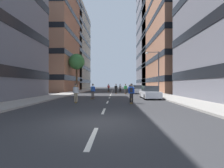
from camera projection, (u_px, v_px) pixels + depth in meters
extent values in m
plane|color=#333335|center=(111.00, 93.00, 29.97)|extent=(137.36, 137.36, 0.00)
cube|color=#9E9991|center=(75.00, 92.00, 32.98)|extent=(3.21, 62.96, 0.14)
cube|color=#9E9991|center=(149.00, 92.00, 32.68)|extent=(3.21, 62.96, 0.14)
cube|color=silver|center=(92.00, 137.00, 5.08)|extent=(0.16, 2.20, 0.01)
cube|color=silver|center=(104.00, 111.00, 10.08)|extent=(0.16, 2.20, 0.01)
cube|color=silver|center=(108.00, 102.00, 15.08)|extent=(0.16, 2.20, 0.01)
cube|color=silver|center=(109.00, 98.00, 20.08)|extent=(0.16, 2.20, 0.01)
cube|color=silver|center=(111.00, 95.00, 25.07)|extent=(0.16, 2.20, 0.01)
cube|color=silver|center=(111.00, 93.00, 30.07)|extent=(0.16, 2.20, 0.01)
cube|color=silver|center=(112.00, 92.00, 35.07)|extent=(0.16, 2.20, 0.01)
cube|color=silver|center=(112.00, 91.00, 40.07)|extent=(0.16, 2.20, 0.01)
cube|color=silver|center=(113.00, 90.00, 45.07)|extent=(0.16, 2.20, 0.01)
cube|color=silver|center=(113.00, 90.00, 50.07)|extent=(0.16, 2.20, 0.01)
cube|color=silver|center=(113.00, 89.00, 55.07)|extent=(0.16, 2.20, 0.01)
cube|color=#9E6B51|center=(46.00, 39.00, 39.26)|extent=(14.58, 16.40, 25.70)
cube|color=black|center=(46.00, 79.00, 39.25)|extent=(14.70, 16.52, 1.10)
cube|color=black|center=(46.00, 58.00, 39.26)|extent=(14.70, 16.52, 1.10)
cube|color=black|center=(46.00, 37.00, 39.26)|extent=(14.70, 16.52, 1.10)
cube|color=black|center=(46.00, 16.00, 39.27)|extent=(14.70, 16.52, 1.10)
cube|color=#BCB29E|center=(65.00, 50.00, 54.31)|extent=(14.58, 19.24, 27.04)
cube|color=black|center=(65.00, 81.00, 54.29)|extent=(14.70, 19.36, 1.10)
cube|color=black|center=(65.00, 68.00, 54.30)|extent=(14.70, 19.36, 1.10)
cube|color=black|center=(65.00, 55.00, 54.30)|extent=(14.70, 19.36, 1.10)
cube|color=black|center=(65.00, 42.00, 54.31)|extent=(14.70, 19.36, 1.10)
cube|color=black|center=(65.00, 29.00, 54.32)|extent=(14.70, 19.36, 1.10)
cube|color=black|center=(65.00, 16.00, 54.32)|extent=(14.70, 19.36, 1.10)
cube|color=#9E6B51|center=(180.00, 17.00, 38.61)|extent=(14.58, 23.29, 36.30)
cube|color=black|center=(180.00, 80.00, 38.59)|extent=(14.70, 23.41, 1.10)
cube|color=black|center=(180.00, 61.00, 38.60)|extent=(14.70, 23.41, 1.10)
cube|color=black|center=(180.00, 43.00, 38.60)|extent=(14.70, 23.41, 1.10)
cube|color=black|center=(180.00, 24.00, 38.61)|extent=(14.70, 23.41, 1.10)
cube|color=black|center=(180.00, 6.00, 38.62)|extent=(14.70, 23.41, 1.10)
cube|color=slate|center=(162.00, 34.00, 53.66)|extent=(14.58, 19.39, 37.18)
cube|color=black|center=(162.00, 81.00, 53.63)|extent=(14.70, 19.51, 1.10)
cube|color=black|center=(162.00, 67.00, 53.64)|extent=(14.70, 19.51, 1.10)
cube|color=black|center=(162.00, 54.00, 53.65)|extent=(14.70, 19.51, 1.10)
cube|color=black|center=(162.00, 40.00, 53.65)|extent=(14.70, 19.51, 1.10)
cube|color=black|center=(162.00, 26.00, 53.66)|extent=(14.70, 19.51, 1.10)
cube|color=black|center=(162.00, 12.00, 53.67)|extent=(14.70, 19.51, 1.10)
cube|color=black|center=(132.00, 89.00, 37.65)|extent=(1.80, 4.40, 0.70)
cube|color=#2D3338|center=(132.00, 86.00, 37.50)|extent=(1.60, 2.10, 0.64)
cylinder|color=black|center=(128.00, 90.00, 39.12)|extent=(0.22, 0.64, 0.64)
cylinder|color=black|center=(135.00, 90.00, 39.09)|extent=(0.22, 0.64, 0.64)
cylinder|color=black|center=(129.00, 90.00, 36.22)|extent=(0.22, 0.64, 0.64)
cylinder|color=black|center=(136.00, 90.00, 36.19)|extent=(0.22, 0.64, 0.64)
cube|color=silver|center=(137.00, 91.00, 29.11)|extent=(1.80, 4.40, 0.70)
cube|color=#2D3338|center=(137.00, 87.00, 28.96)|extent=(1.60, 2.10, 0.64)
cylinder|color=black|center=(132.00, 91.00, 30.57)|extent=(0.22, 0.64, 0.64)
cylinder|color=black|center=(140.00, 91.00, 30.54)|extent=(0.22, 0.64, 0.64)
cylinder|color=black|center=(134.00, 92.00, 27.68)|extent=(0.22, 0.64, 0.64)
cylinder|color=black|center=(143.00, 92.00, 27.64)|extent=(0.22, 0.64, 0.64)
cube|color=silver|center=(150.00, 94.00, 18.79)|extent=(1.80, 4.40, 0.70)
cube|color=#2D3338|center=(150.00, 88.00, 18.64)|extent=(1.60, 2.10, 0.64)
cylinder|color=black|center=(141.00, 95.00, 20.26)|extent=(0.22, 0.64, 0.64)
cylinder|color=black|center=(153.00, 95.00, 20.23)|extent=(0.22, 0.64, 0.64)
cylinder|color=black|center=(145.00, 97.00, 17.36)|extent=(0.22, 0.64, 0.64)
cylinder|color=black|center=(160.00, 97.00, 17.33)|extent=(0.22, 0.64, 0.64)
cylinder|color=#4C3823|center=(77.00, 79.00, 34.37)|extent=(0.36, 0.36, 5.26)
sphere|color=#387A3D|center=(77.00, 62.00, 34.37)|extent=(3.40, 3.40, 3.40)
cylinder|color=#3F3F44|center=(159.00, 73.00, 23.86)|extent=(0.16, 0.16, 6.50)
cylinder|color=#3F3F44|center=(153.00, 52.00, 23.88)|extent=(1.80, 0.10, 0.10)
ellipsoid|color=silver|center=(147.00, 53.00, 23.90)|extent=(0.50, 0.30, 0.24)
cube|color=brown|center=(131.00, 102.00, 14.06)|extent=(0.39, 0.92, 0.02)
cylinder|color=#D8BF4C|center=(132.00, 103.00, 14.37)|extent=(0.19, 0.11, 0.07)
cylinder|color=#D8BF4C|center=(131.00, 103.00, 13.75)|extent=(0.19, 0.11, 0.07)
cylinder|color=black|center=(130.00, 98.00, 14.08)|extent=(0.17, 0.17, 0.80)
cylinder|color=black|center=(132.00, 98.00, 14.04)|extent=(0.17, 0.17, 0.80)
cube|color=blue|center=(131.00, 90.00, 14.06)|extent=(0.36, 0.26, 0.55)
cylinder|color=blue|center=(129.00, 91.00, 14.16)|extent=(0.14, 0.24, 0.55)
cylinder|color=blue|center=(134.00, 91.00, 14.06)|extent=(0.14, 0.24, 0.55)
sphere|color=#997051|center=(131.00, 85.00, 14.08)|extent=(0.22, 0.22, 0.22)
sphere|color=black|center=(131.00, 85.00, 14.08)|extent=(0.21, 0.21, 0.21)
cube|color=black|center=(131.00, 90.00, 13.89)|extent=(0.29, 0.21, 0.40)
cube|color=brown|center=(126.00, 94.00, 27.37)|extent=(0.35, 0.92, 0.02)
cylinder|color=#D8BF4C|center=(125.00, 94.00, 27.69)|extent=(0.19, 0.10, 0.07)
cylinder|color=#D8BF4C|center=(126.00, 94.00, 27.05)|extent=(0.19, 0.10, 0.07)
cylinder|color=#594C47|center=(125.00, 91.00, 27.36)|extent=(0.16, 0.16, 0.80)
cylinder|color=#594C47|center=(126.00, 91.00, 27.38)|extent=(0.16, 0.16, 0.80)
cube|color=green|center=(126.00, 87.00, 27.37)|extent=(0.35, 0.25, 0.55)
cylinder|color=green|center=(124.00, 87.00, 27.39)|extent=(0.13, 0.24, 0.55)
cylinder|color=green|center=(127.00, 87.00, 27.45)|extent=(0.13, 0.24, 0.55)
sphere|color=#997051|center=(125.00, 85.00, 27.39)|extent=(0.22, 0.22, 0.22)
sphere|color=black|center=(125.00, 84.00, 27.39)|extent=(0.21, 0.21, 0.21)
cube|color=brown|center=(120.00, 92.00, 34.47)|extent=(0.31, 0.92, 0.02)
cylinder|color=#D8BF4C|center=(120.00, 92.00, 34.79)|extent=(0.19, 0.09, 0.07)
cylinder|color=#D8BF4C|center=(120.00, 92.00, 34.15)|extent=(0.19, 0.09, 0.07)
cylinder|color=black|center=(120.00, 90.00, 34.46)|extent=(0.16, 0.16, 0.80)
cylinder|color=black|center=(121.00, 90.00, 34.48)|extent=(0.16, 0.16, 0.80)
cube|color=white|center=(120.00, 87.00, 34.47)|extent=(0.34, 0.24, 0.55)
cylinder|color=white|center=(119.00, 87.00, 34.50)|extent=(0.12, 0.24, 0.55)
cylinder|color=white|center=(121.00, 87.00, 34.54)|extent=(0.12, 0.24, 0.55)
sphere|color=#997051|center=(120.00, 85.00, 34.49)|extent=(0.22, 0.22, 0.22)
sphere|color=black|center=(120.00, 84.00, 34.49)|extent=(0.21, 0.21, 0.21)
cube|color=brown|center=(131.00, 99.00, 17.94)|extent=(0.26, 0.91, 0.02)
cylinder|color=#D8BF4C|center=(131.00, 99.00, 18.26)|extent=(0.18, 0.08, 0.07)
cylinder|color=#D8BF4C|center=(131.00, 99.00, 17.62)|extent=(0.18, 0.08, 0.07)
cylinder|color=#2D334C|center=(130.00, 95.00, 17.95)|extent=(0.15, 0.15, 0.80)
cylinder|color=#2D334C|center=(132.00, 95.00, 17.93)|extent=(0.15, 0.15, 0.80)
cube|color=blue|center=(131.00, 89.00, 17.94)|extent=(0.33, 0.22, 0.55)
cylinder|color=blue|center=(129.00, 89.00, 18.01)|extent=(0.11, 0.24, 0.55)
cylinder|color=blue|center=(133.00, 89.00, 17.97)|extent=(0.11, 0.24, 0.55)
sphere|color=#997051|center=(131.00, 85.00, 17.96)|extent=(0.22, 0.22, 0.22)
sphere|color=black|center=(131.00, 84.00, 17.96)|extent=(0.21, 0.21, 0.21)
cube|color=brown|center=(76.00, 102.00, 14.63)|extent=(0.39, 0.92, 0.02)
cylinder|color=#D8BF4C|center=(76.00, 102.00, 14.95)|extent=(0.19, 0.11, 0.07)
cylinder|color=#D8BF4C|center=(76.00, 103.00, 14.32)|extent=(0.19, 0.11, 0.07)
cylinder|color=tan|center=(75.00, 97.00, 14.62)|extent=(0.17, 0.17, 0.80)
cylinder|color=tan|center=(77.00, 97.00, 14.65)|extent=(0.17, 0.17, 0.80)
cube|color=white|center=(76.00, 90.00, 14.63)|extent=(0.36, 0.26, 0.55)
cylinder|color=white|center=(73.00, 90.00, 14.64)|extent=(0.14, 0.24, 0.55)
cylinder|color=white|center=(78.00, 90.00, 14.73)|extent=(0.14, 0.24, 0.55)
sphere|color=tan|center=(76.00, 85.00, 14.65)|extent=(0.22, 0.22, 0.22)
sphere|color=black|center=(76.00, 85.00, 14.65)|extent=(0.21, 0.21, 0.21)
cube|color=brown|center=(75.00, 97.00, 20.11)|extent=(0.31, 0.92, 0.02)
cylinder|color=#D8BF4C|center=(76.00, 97.00, 20.43)|extent=(0.19, 0.09, 0.07)
cylinder|color=#D8BF4C|center=(74.00, 98.00, 19.80)|extent=(0.19, 0.09, 0.07)
cylinder|color=tan|center=(75.00, 94.00, 20.13)|extent=(0.16, 0.16, 0.80)
cylinder|color=tan|center=(76.00, 94.00, 20.10)|extent=(0.16, 0.16, 0.80)
cube|color=orange|center=(75.00, 88.00, 20.11)|extent=(0.34, 0.24, 0.55)
cylinder|color=orange|center=(74.00, 89.00, 20.19)|extent=(0.12, 0.24, 0.55)
cylinder|color=orange|center=(77.00, 89.00, 20.13)|extent=(0.12, 0.24, 0.55)
sphere|color=#997051|center=(75.00, 85.00, 20.14)|extent=(0.22, 0.22, 0.22)
sphere|color=black|center=(75.00, 84.00, 20.14)|extent=(0.21, 0.21, 0.21)
cube|color=#3F72BF|center=(75.00, 88.00, 19.94)|extent=(0.28, 0.19, 0.40)
cube|color=brown|center=(93.00, 98.00, 18.27)|extent=(0.42, 0.92, 0.02)
cylinder|color=#D8BF4C|center=(94.00, 98.00, 18.58)|extent=(0.19, 0.11, 0.07)
cylinder|color=#D8BF4C|center=(92.00, 99.00, 17.96)|extent=(0.19, 0.11, 0.07)
cylinder|color=#594C47|center=(92.00, 95.00, 18.29)|extent=(0.17, 0.17, 0.80)
cylinder|color=#594C47|center=(94.00, 95.00, 18.24)|extent=(0.17, 0.17, 0.80)
cube|color=blue|center=(93.00, 89.00, 18.27)|extent=(0.36, 0.27, 0.55)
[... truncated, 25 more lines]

